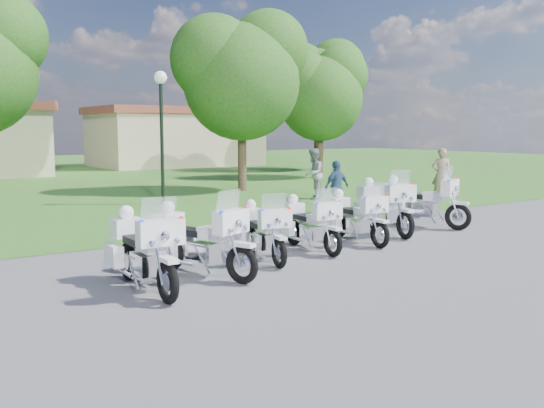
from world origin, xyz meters
TOP-DOWN VIEW (x-y plane):
  - ground at (0.00, 0.00)m, footprint 100.00×100.00m
  - grass_lawn at (0.00, 27.00)m, footprint 100.00×48.00m
  - motorcycle_0 at (-4.01, -0.70)m, footprint 0.79×2.39m
  - motorcycle_1 at (-2.83, -0.37)m, footprint 1.30×2.27m
  - motorcycle_2 at (-1.13, 0.14)m, footprint 0.94×2.07m
  - motorcycle_3 at (0.25, 0.38)m, footprint 0.77×2.11m
  - motorcycle_4 at (1.72, 0.52)m, footprint 0.80×2.15m
  - motorcycle_5 at (3.16, 1.08)m, footprint 1.16×2.41m
  - motorcycle_6 at (4.64, 1.20)m, footprint 1.39×2.36m
  - lamp_post at (0.88, 9.48)m, footprint 0.44×0.44m
  - tree_2 at (5.52, 11.93)m, footprint 5.68×4.84m
  - tree_3 at (12.65, 15.59)m, footprint 5.23×4.47m
  - tree_4 at (16.32, 20.52)m, footprint 6.20×5.29m
  - building_east at (11.00, 30.00)m, footprint 11.44×7.28m
  - bystander_a at (9.74, 4.81)m, footprint 0.82×0.82m
  - bystander_b at (6.24, 7.88)m, footprint 1.16×1.14m
  - bystander_c at (4.41, 4.37)m, footprint 1.00×0.49m

SIDE VIEW (x-z plane):
  - ground at x=0.00m, z-range 0.00..0.00m
  - grass_lawn at x=0.00m, z-range 0.00..0.01m
  - motorcycle_2 at x=-1.13m, z-range -0.11..1.29m
  - motorcycle_3 at x=0.25m, z-range -0.12..1.30m
  - motorcycle_4 at x=1.72m, z-range -0.12..1.33m
  - motorcycle_1 at x=-2.83m, z-range -0.13..1.47m
  - motorcycle_0 at x=-4.01m, z-range -0.13..1.47m
  - motorcycle_5 at x=3.16m, z-range -0.13..1.51m
  - motorcycle_6 at x=4.64m, z-range -0.14..1.53m
  - bystander_c at x=4.41m, z-range 0.00..1.65m
  - bystander_b at x=6.24m, z-range 0.00..1.88m
  - bystander_a at x=9.74m, z-range 0.00..1.92m
  - building_east at x=11.00m, z-range 0.02..4.12m
  - lamp_post at x=0.88m, z-range 1.13..5.70m
  - tree_3 at x=12.65m, z-range 1.13..8.10m
  - tree_2 at x=5.52m, z-range 1.22..8.79m
  - tree_4 at x=16.32m, z-range 1.34..9.61m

